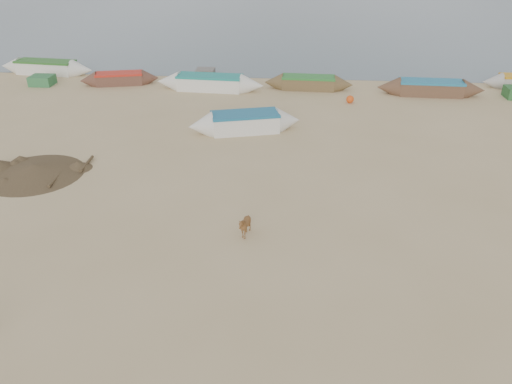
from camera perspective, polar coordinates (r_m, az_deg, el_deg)
ground at (r=14.32m, az=-1.32°, el=-11.14°), size 140.00×140.00×0.00m
calf_front at (r=16.31m, az=-1.31°, el=-3.90°), size 0.99×0.97×0.82m
near_canoe at (r=24.88m, az=-1.26°, el=7.98°), size 5.73×2.78×0.95m
debris_pile at (r=22.43m, az=-24.03°, el=2.35°), size 4.40×4.40×0.43m
waterline_canoes at (r=32.47m, az=0.34°, el=12.75°), size 58.29×5.01×0.93m
beach_clutter at (r=32.46m, az=10.46°, el=12.06°), size 44.47×5.57×0.64m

